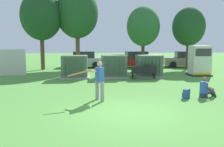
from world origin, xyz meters
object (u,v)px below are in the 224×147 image
at_px(parked_car_leftmost, 83,60).
at_px(parked_car_right_of_center, 185,60).
at_px(batter, 99,79).
at_px(backpack, 186,94).
at_px(transformer_mid_east, 149,66).
at_px(park_bench, 144,72).
at_px(seated_spectator, 206,89).
at_px(sports_ball, 90,107).
at_px(parked_car_left_of_center, 135,60).
at_px(transformer_west, 75,67).
at_px(transformer_mid_west, 114,67).
at_px(generator_enclosure, 200,61).

xyz_separation_m(parked_car_leftmost, parked_car_right_of_center, (10.48, -0.32, 0.00)).
height_order(batter, backpack, batter).
height_order(transformer_mid_east, park_bench, transformer_mid_east).
relative_size(batter, seated_spectator, 1.81).
relative_size(sports_ball, parked_car_left_of_center, 0.02).
height_order(transformer_west, parked_car_left_of_center, same).
height_order(transformer_mid_west, seated_spectator, transformer_mid_west).
bearing_deg(transformer_mid_east, parked_car_leftmost, 126.11).
bearing_deg(backpack, transformer_mid_east, 91.59).
bearing_deg(backpack, transformer_west, 129.43).
height_order(transformer_mid_west, sports_ball, transformer_mid_west).
bearing_deg(parked_car_leftmost, parked_car_right_of_center, -1.77).
height_order(transformer_mid_east, sports_ball, transformer_mid_east).
bearing_deg(parked_car_left_of_center, transformer_west, -128.09).
xyz_separation_m(generator_enclosure, parked_car_leftmost, (-9.23, 6.63, -0.38)).
bearing_deg(park_bench, transformer_mid_east, 61.72).
bearing_deg(sports_ball, parked_car_left_of_center, 74.22).
xyz_separation_m(park_bench, seated_spectator, (1.80, -5.64, -0.16)).
xyz_separation_m(batter, parked_car_leftmost, (-1.37, 14.16, -0.22)).
relative_size(batter, parked_car_right_of_center, 0.40).
distance_m(sports_ball, parked_car_leftmost, 15.40).
relative_size(transformer_mid_west, batter, 1.21).
relative_size(backpack, parked_car_right_of_center, 0.10).
xyz_separation_m(park_bench, parked_car_left_of_center, (0.73, 8.05, 0.22)).
distance_m(transformer_mid_west, backpack, 7.50).
xyz_separation_m(backpack, parked_car_right_of_center, (5.11, 13.73, 0.54)).
distance_m(generator_enclosure, sports_ball, 12.02).
height_order(transformer_mid_east, generator_enclosure, generator_enclosure).
height_order(batter, seated_spectator, batter).
bearing_deg(parked_car_leftmost, sports_ball, -86.17).
relative_size(transformer_mid_west, parked_car_leftmost, 0.50).
relative_size(transformer_mid_east, batter, 1.21).
height_order(transformer_west, park_bench, transformer_west).
height_order(park_bench, parked_car_right_of_center, parked_car_right_of_center).
height_order(transformer_mid_west, parked_car_right_of_center, same).
bearing_deg(generator_enclosure, parked_car_right_of_center, 78.78).
xyz_separation_m(transformer_mid_west, parked_car_leftmost, (-2.59, 7.11, -0.04)).
bearing_deg(batter, parked_car_right_of_center, 56.63).
relative_size(transformer_mid_west, parked_car_right_of_center, 0.48).
height_order(park_bench, backpack, park_bench).
xyz_separation_m(transformer_west, backpack, (5.60, -6.81, -0.57)).
bearing_deg(seated_spectator, batter, -176.37).
bearing_deg(transformer_west, sports_ball, -81.19).
distance_m(transformer_mid_west, parked_car_right_of_center, 10.41).
distance_m(transformer_mid_west, seated_spectator, 7.74).
xyz_separation_m(transformer_west, sports_ball, (1.26, -8.11, -0.74)).
relative_size(transformer_west, seated_spectator, 2.18).
relative_size(generator_enclosure, batter, 1.32).
relative_size(transformer_west, parked_car_right_of_center, 0.48).
distance_m(transformer_west, backpack, 8.84).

